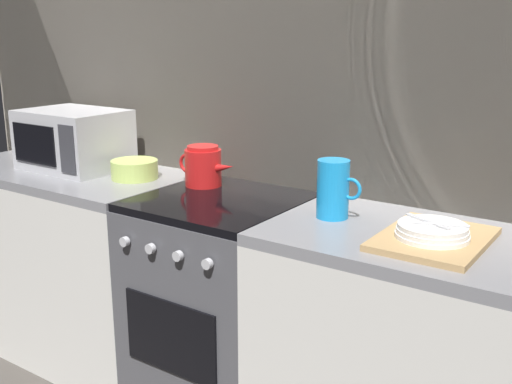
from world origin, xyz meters
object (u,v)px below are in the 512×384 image
kettle (203,166)px  mixing_bowl (135,169)px  pitcher (333,189)px  stove_unit (222,307)px  microwave (74,140)px  dish_pile (433,235)px

kettle → mixing_bowl: 0.33m
kettle → pitcher: size_ratio=1.42×
stove_unit → kettle: size_ratio=3.16×
mixing_bowl → stove_unit: bearing=-5.5°
microwave → pitcher: size_ratio=2.30×
pitcher → microwave: bearing=179.8°
microwave → mixing_bowl: microwave is taller
stove_unit → dish_pile: (0.84, -0.03, 0.47)m
microwave → kettle: microwave is taller
microwave → mixing_bowl: bearing=2.4°
dish_pile → kettle: bearing=171.3°
stove_unit → dish_pile: 0.96m
pitcher → mixing_bowl: bearing=178.8°
mixing_bowl → kettle: bearing=12.7°
kettle → mixing_bowl: kettle is taller
stove_unit → mixing_bowl: (-0.50, 0.05, 0.49)m
mixing_bowl → microwave: bearing=-177.6°
stove_unit → microwave: 1.05m
kettle → mixing_bowl: (-0.32, -0.07, -0.04)m
mixing_bowl → dish_pile: mixing_bowl is taller
kettle → pitcher: bearing=-8.3°
microwave → dish_pile: microwave is taller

